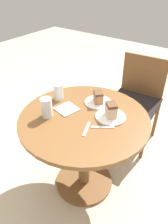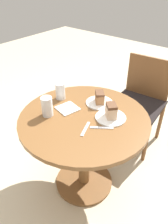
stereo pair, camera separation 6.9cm
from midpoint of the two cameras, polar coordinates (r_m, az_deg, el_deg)
The scene contains 12 objects.
ground_plane at distance 2.02m, azimuth 1.02°, elevation -17.73°, with size 8.00×8.00×0.00m, color beige.
table at distance 1.64m, azimuth 1.21°, elevation -6.29°, with size 0.92×0.92×0.71m.
chair at distance 2.24m, azimuth 15.32°, elevation 2.99°, with size 0.50×0.48×0.87m.
plate_near at distance 1.53m, azimuth 8.24°, elevation -1.43°, with size 0.21×0.21×0.01m.
plate_far at distance 1.68m, azimuth 5.21°, elevation 2.42°, with size 0.21×0.21×0.01m.
cake_slice_near at distance 1.49m, azimuth 8.41°, elevation 0.30°, with size 0.11×0.11×0.10m.
cake_slice_far at distance 1.65m, azimuth 5.30°, elevation 3.84°, with size 0.11×0.11×0.09m.
glass_lemonade at distance 1.71m, azimuth -5.05°, elevation 5.28°, with size 0.07×0.07×0.13m.
glass_water at distance 1.52m, azimuth -8.35°, elevation 1.22°, with size 0.08×0.08×0.14m.
napkin_stack at distance 1.61m, azimuth -3.12°, elevation 0.91°, with size 0.17×0.17×0.01m.
fork at distance 1.43m, azimuth 6.06°, elevation -4.11°, with size 0.13×0.10×0.00m.
spoon at distance 1.41m, azimuth 1.77°, elevation -4.45°, with size 0.07×0.15×0.00m.
Camera 2 is at (0.78, -0.96, 1.60)m, focal length 35.00 mm.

